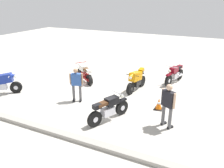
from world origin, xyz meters
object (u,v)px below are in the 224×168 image
(motorcycle_cream_vintage, at_px, (85,74))
(traffic_cone, at_px, (159,104))
(motorcycle_orange_sportbike, at_px, (136,79))
(person_in_blue_shirt, at_px, (76,83))
(motorcycle_maroon_cruiser, at_px, (175,74))
(motorcycle_black_cruiser, at_px, (109,109))
(motorcycle_blue_sportbike, at_px, (2,83))
(person_in_black_shirt, at_px, (168,103))

(motorcycle_cream_vintage, height_order, traffic_cone, motorcycle_cream_vintage)
(motorcycle_orange_sportbike, distance_m, traffic_cone, 2.41)
(person_in_blue_shirt, bearing_deg, motorcycle_maroon_cruiser, 116.78)
(motorcycle_black_cruiser, relative_size, motorcycle_orange_sportbike, 1.01)
(motorcycle_black_cruiser, xyz_separation_m, person_in_blue_shirt, (2.18, -1.02, 0.40))
(motorcycle_black_cruiser, distance_m, motorcycle_blue_sportbike, 6.15)
(motorcycle_black_cruiser, distance_m, motorcycle_cream_vintage, 4.75)
(motorcycle_cream_vintage, height_order, motorcycle_maroon_cruiser, motorcycle_maroon_cruiser)
(motorcycle_cream_vintage, xyz_separation_m, motorcycle_maroon_cruiser, (-4.81, -2.10, 0.03))
(motorcycle_orange_sportbike, relative_size, traffic_cone, 3.70)
(motorcycle_maroon_cruiser, height_order, person_in_black_shirt, person_in_black_shirt)
(motorcycle_orange_sportbike, bearing_deg, person_in_black_shirt, 43.72)
(motorcycle_orange_sportbike, xyz_separation_m, motorcycle_maroon_cruiser, (-1.64, -2.02, -0.07))
(motorcycle_black_cruiser, xyz_separation_m, motorcycle_blue_sportbike, (6.15, -0.11, 0.07))
(motorcycle_black_cruiser, relative_size, person_in_blue_shirt, 1.21)
(motorcycle_cream_vintage, relative_size, person_in_black_shirt, 0.96)
(motorcycle_orange_sportbike, distance_m, motorcycle_maroon_cruiser, 2.61)
(motorcycle_blue_sportbike, height_order, person_in_black_shirt, person_in_black_shirt)
(person_in_blue_shirt, bearing_deg, person_in_black_shirt, 59.66)
(motorcycle_blue_sportbike, xyz_separation_m, person_in_black_shirt, (-8.36, -0.40, 0.42))
(motorcycle_maroon_cruiser, bearing_deg, traffic_cone, 16.13)
(motorcycle_black_cruiser, height_order, motorcycle_orange_sportbike, motorcycle_orange_sportbike)
(person_in_black_shirt, height_order, traffic_cone, person_in_black_shirt)
(motorcycle_orange_sportbike, height_order, person_in_black_shirt, person_in_black_shirt)
(motorcycle_blue_sportbike, xyz_separation_m, person_in_blue_shirt, (-3.97, -0.91, 0.33))
(motorcycle_cream_vintage, relative_size, person_in_blue_shirt, 1.04)
(motorcycle_cream_vintage, relative_size, traffic_cone, 3.20)
(motorcycle_blue_sportbike, height_order, traffic_cone, motorcycle_blue_sportbike)
(person_in_black_shirt, distance_m, person_in_blue_shirt, 4.42)
(motorcycle_black_cruiser, relative_size, motorcycle_maroon_cruiser, 0.97)
(person_in_blue_shirt, height_order, traffic_cone, person_in_blue_shirt)
(motorcycle_cream_vintage, height_order, motorcycle_orange_sportbike, motorcycle_orange_sportbike)
(motorcycle_orange_sportbike, bearing_deg, person_in_blue_shirt, -33.58)
(motorcycle_black_cruiser, bearing_deg, motorcycle_cream_vintage, 66.07)
(motorcycle_blue_sportbike, bearing_deg, person_in_blue_shirt, -22.09)
(motorcycle_maroon_cruiser, distance_m, person_in_black_shirt, 5.10)
(motorcycle_maroon_cruiser, relative_size, person_in_black_shirt, 1.16)
(motorcycle_blue_sportbike, bearing_deg, motorcycle_cream_vintage, 14.16)
(motorcycle_cream_vintage, bearing_deg, motorcycle_black_cruiser, 168.07)
(motorcycle_cream_vintage, bearing_deg, traffic_cone, -163.87)
(person_in_black_shirt, xyz_separation_m, person_in_blue_shirt, (4.39, -0.51, -0.10))
(motorcycle_cream_vintage, bearing_deg, person_in_blue_shirt, 148.65)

